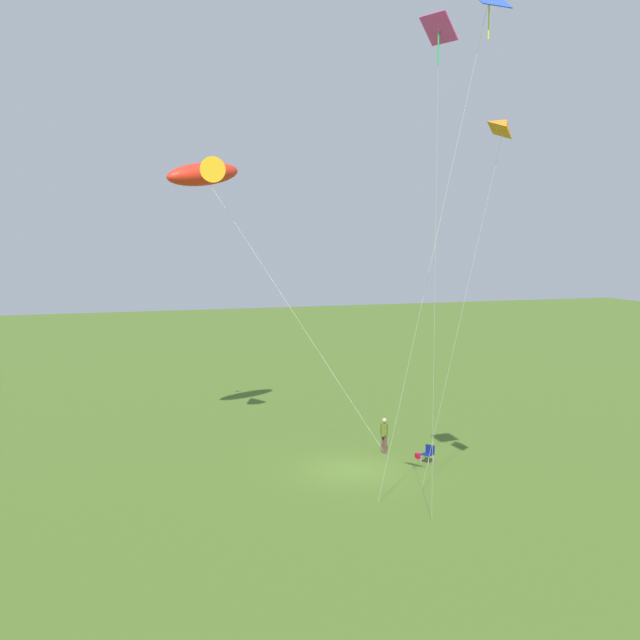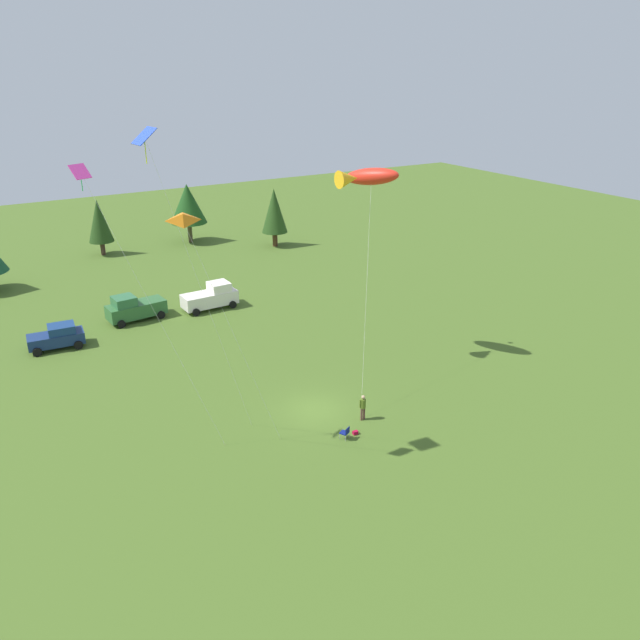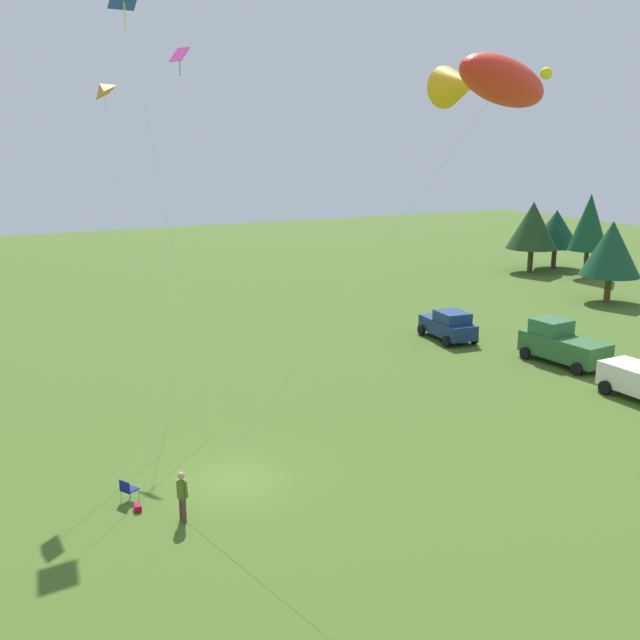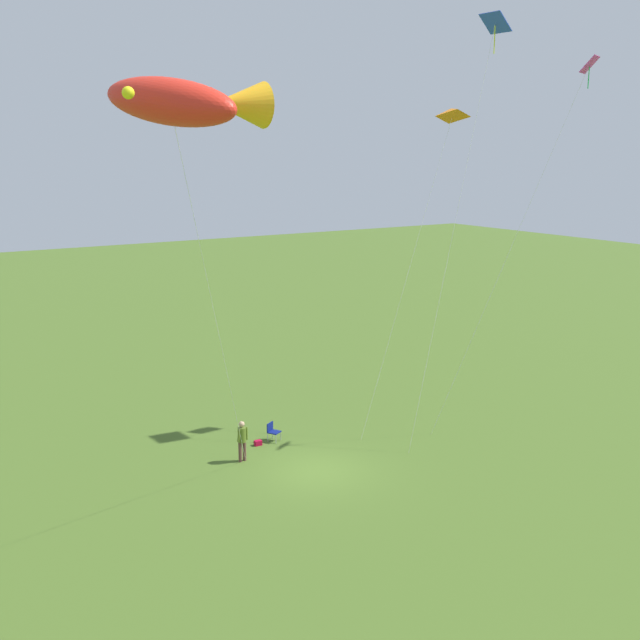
{
  "view_description": "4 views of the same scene",
  "coord_description": "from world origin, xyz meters",
  "px_view_note": "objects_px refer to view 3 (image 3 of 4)",
  "views": [
    {
      "loc": [
        -30.85,
        11.87,
        10.42
      ],
      "look_at": [
        0.25,
        1.41,
        6.88
      ],
      "focal_mm": 42.0,
      "sensor_mm": 36.0,
      "label": 1
    },
    {
      "loc": [
        -17.75,
        -30.62,
        21.06
      ],
      "look_at": [
        0.12,
        -0.49,
        6.55
      ],
      "focal_mm": 35.0,
      "sensor_mm": 36.0,
      "label": 2
    },
    {
      "loc": [
        24.11,
        -8.47,
        12.29
      ],
      "look_at": [
        2.44,
        2.33,
        6.37
      ],
      "focal_mm": 42.0,
      "sensor_mm": 36.0,
      "label": 3
    },
    {
      "loc": [
        14.91,
        23.7,
        12.45
      ],
      "look_at": [
        -0.12,
        0.02,
        6.22
      ],
      "focal_mm": 42.0,
      "sensor_mm": 36.0,
      "label": 4
    }
  ],
  "objects_px": {
    "person_kite_flyer": "(182,492)",
    "folding_chair": "(128,489)",
    "backpack_on_grass": "(138,508)",
    "car_navy_hatch": "(449,325)",
    "kite_delta_orange": "(100,90)",
    "kite_diamond_rainbow": "(179,71)",
    "kite_diamond_blue": "(126,13)",
    "truck_green_flatbed": "(562,344)",
    "kite_large_fish": "(492,83)"
  },
  "relations": [
    {
      "from": "backpack_on_grass",
      "to": "kite_diamond_rainbow",
      "type": "relative_size",
      "value": 0.02
    },
    {
      "from": "car_navy_hatch",
      "to": "kite_diamond_blue",
      "type": "height_order",
      "value": "kite_diamond_blue"
    },
    {
      "from": "folding_chair",
      "to": "kite_diamond_blue",
      "type": "xyz_separation_m",
      "value": [
        -9.31,
        3.02,
        16.86
      ]
    },
    {
      "from": "backpack_on_grass",
      "to": "kite_delta_orange",
      "type": "bearing_deg",
      "value": 171.17
    },
    {
      "from": "kite_diamond_rainbow",
      "to": "kite_delta_orange",
      "type": "bearing_deg",
      "value": -52.41
    },
    {
      "from": "backpack_on_grass",
      "to": "car_navy_hatch",
      "type": "xyz_separation_m",
      "value": [
        -13.39,
        22.52,
        0.84
      ]
    },
    {
      "from": "kite_large_fish",
      "to": "kite_delta_orange",
      "type": "xyz_separation_m",
      "value": [
        -15.65,
        -7.48,
        0.44
      ]
    },
    {
      "from": "person_kite_flyer",
      "to": "kite_diamond_blue",
      "type": "relative_size",
      "value": 0.1
    },
    {
      "from": "car_navy_hatch",
      "to": "kite_diamond_blue",
      "type": "xyz_separation_m",
      "value": [
        3.28,
        -19.63,
        16.39
      ]
    },
    {
      "from": "kite_diamond_rainbow",
      "to": "folding_chair",
      "type": "bearing_deg",
      "value": -26.65
    },
    {
      "from": "folding_chair",
      "to": "kite_delta_orange",
      "type": "relative_size",
      "value": 0.06
    },
    {
      "from": "folding_chair",
      "to": "truck_green_flatbed",
      "type": "distance_m",
      "value": 26.02
    },
    {
      "from": "folding_chair",
      "to": "truck_green_flatbed",
      "type": "height_order",
      "value": "truck_green_flatbed"
    },
    {
      "from": "truck_green_flatbed",
      "to": "kite_diamond_blue",
      "type": "relative_size",
      "value": 0.28
    },
    {
      "from": "truck_green_flatbed",
      "to": "kite_diamond_blue",
      "type": "height_order",
      "value": "kite_diamond_blue"
    },
    {
      "from": "truck_green_flatbed",
      "to": "kite_diamond_blue",
      "type": "bearing_deg",
      "value": 75.22
    },
    {
      "from": "person_kite_flyer",
      "to": "kite_delta_orange",
      "type": "bearing_deg",
      "value": 79.11
    },
    {
      "from": "kite_diamond_rainbow",
      "to": "truck_green_flatbed",
      "type": "bearing_deg",
      "value": 72.92
    },
    {
      "from": "kite_diamond_blue",
      "to": "car_navy_hatch",
      "type": "bearing_deg",
      "value": 99.48
    },
    {
      "from": "backpack_on_grass",
      "to": "car_navy_hatch",
      "type": "height_order",
      "value": "car_navy_hatch"
    },
    {
      "from": "backpack_on_grass",
      "to": "kite_delta_orange",
      "type": "relative_size",
      "value": 0.02
    },
    {
      "from": "person_kite_flyer",
      "to": "car_navy_hatch",
      "type": "distance_m",
      "value": 25.93
    },
    {
      "from": "person_kite_flyer",
      "to": "backpack_on_grass",
      "type": "xyz_separation_m",
      "value": [
        -1.35,
        -1.19,
        -0.91
      ]
    },
    {
      "from": "person_kite_flyer",
      "to": "kite_delta_orange",
      "type": "height_order",
      "value": "kite_delta_orange"
    },
    {
      "from": "car_navy_hatch",
      "to": "kite_diamond_rainbow",
      "type": "bearing_deg",
      "value": -82.28
    },
    {
      "from": "person_kite_flyer",
      "to": "folding_chair",
      "type": "distance_m",
      "value": 2.58
    },
    {
      "from": "backpack_on_grass",
      "to": "kite_diamond_blue",
      "type": "bearing_deg",
      "value": 164.06
    },
    {
      "from": "person_kite_flyer",
      "to": "kite_diamond_rainbow",
      "type": "height_order",
      "value": "kite_diamond_rainbow"
    },
    {
      "from": "folding_chair",
      "to": "kite_diamond_blue",
      "type": "bearing_deg",
      "value": 42.41
    },
    {
      "from": "kite_diamond_blue",
      "to": "backpack_on_grass",
      "type": "bearing_deg",
      "value": -15.94
    },
    {
      "from": "backpack_on_grass",
      "to": "kite_delta_orange",
      "type": "distance_m",
      "value": 16.87
    },
    {
      "from": "person_kite_flyer",
      "to": "kite_delta_orange",
      "type": "relative_size",
      "value": 0.12
    },
    {
      "from": "car_navy_hatch",
      "to": "truck_green_flatbed",
      "type": "distance_m",
      "value": 7.37
    },
    {
      "from": "backpack_on_grass",
      "to": "truck_green_flatbed",
      "type": "bearing_deg",
      "value": 104.51
    },
    {
      "from": "backpack_on_grass",
      "to": "kite_diamond_blue",
      "type": "xyz_separation_m",
      "value": [
        -10.11,
        2.89,
        17.23
      ]
    },
    {
      "from": "folding_chair",
      "to": "kite_diamond_rainbow",
      "type": "relative_size",
      "value": 0.05
    },
    {
      "from": "backpack_on_grass",
      "to": "truck_green_flatbed",
      "type": "xyz_separation_m",
      "value": [
        -6.53,
        25.24,
        0.99
      ]
    },
    {
      "from": "person_kite_flyer",
      "to": "kite_diamond_rainbow",
      "type": "relative_size",
      "value": 0.11
    },
    {
      "from": "person_kite_flyer",
      "to": "kite_diamond_blue",
      "type": "xyz_separation_m",
      "value": [
        -11.46,
        1.7,
        16.32
      ]
    },
    {
      "from": "car_navy_hatch",
      "to": "truck_green_flatbed",
      "type": "xyz_separation_m",
      "value": [
        6.85,
        2.72,
        0.15
      ]
    },
    {
      "from": "kite_diamond_rainbow",
      "to": "car_navy_hatch",
      "type": "bearing_deg",
      "value": 92.95
    },
    {
      "from": "car_navy_hatch",
      "to": "kite_diamond_rainbow",
      "type": "height_order",
      "value": "kite_diamond_rainbow"
    },
    {
      "from": "kite_large_fish",
      "to": "kite_diamond_rainbow",
      "type": "xyz_separation_m",
      "value": [
        -18.97,
        -3.17,
        1.59
      ]
    },
    {
      "from": "folding_chair",
      "to": "kite_diamond_blue",
      "type": "height_order",
      "value": "kite_diamond_blue"
    },
    {
      "from": "kite_diamond_rainbow",
      "to": "kite_delta_orange",
      "type": "height_order",
      "value": "kite_diamond_rainbow"
    },
    {
      "from": "folding_chair",
      "to": "kite_delta_orange",
      "type": "height_order",
      "value": "kite_delta_orange"
    },
    {
      "from": "person_kite_flyer",
      "to": "truck_green_flatbed",
      "type": "height_order",
      "value": "truck_green_flatbed"
    },
    {
      "from": "folding_chair",
      "to": "kite_diamond_rainbow",
      "type": "height_order",
      "value": "kite_diamond_rainbow"
    },
    {
      "from": "person_kite_flyer",
      "to": "folding_chair",
      "type": "xyz_separation_m",
      "value": [
        -2.15,
        -1.33,
        -0.53
      ]
    },
    {
      "from": "kite_diamond_blue",
      "to": "kite_delta_orange",
      "type": "distance_m",
      "value": 3.6
    }
  ]
}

